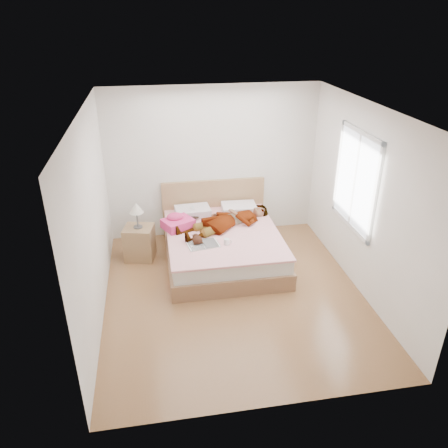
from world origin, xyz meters
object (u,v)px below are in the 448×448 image
(towel, at_px, (177,222))
(magazine, at_px, (203,244))
(coffee_mug, at_px, (227,242))
(plush_toy, at_px, (197,239))
(phone, at_px, (193,208))
(bed, at_px, (222,243))
(woman, at_px, (227,218))
(nightstand, at_px, (139,240))

(towel, distance_m, magazine, 0.73)
(coffee_mug, xyz_separation_m, plush_toy, (-0.43, 0.11, 0.02))
(phone, height_order, bed, bed)
(woman, height_order, towel, towel)
(woman, xyz_separation_m, nightstand, (-1.41, 0.06, -0.31))
(plush_toy, bearing_deg, bed, 41.16)
(phone, distance_m, magazine, 1.02)
(magazine, bearing_deg, woman, 53.02)
(magazine, bearing_deg, nightstand, 144.88)
(phone, xyz_separation_m, coffee_mug, (0.39, -1.05, -0.12))
(bed, relative_size, magazine, 4.15)
(woman, distance_m, bed, 0.40)
(phone, distance_m, bed, 0.80)
(towel, relative_size, nightstand, 0.59)
(phone, bearing_deg, nightstand, 175.17)
(bed, xyz_separation_m, nightstand, (-1.31, 0.22, 0.05))
(bed, height_order, magazine, bed)
(woman, xyz_separation_m, magazine, (-0.46, -0.61, -0.11))
(coffee_mug, bearing_deg, magazine, 173.06)
(bed, bearing_deg, coffee_mug, -91.02)
(woman, distance_m, magazine, 0.77)
(plush_toy, bearing_deg, nightstand, 145.20)
(nightstand, bearing_deg, phone, 20.52)
(nightstand, bearing_deg, magazine, -35.12)
(phone, xyz_separation_m, magazine, (0.04, -1.01, -0.16))
(bed, relative_size, coffee_mug, 16.59)
(nightstand, bearing_deg, bed, -9.63)
(towel, height_order, nightstand, nightstand)
(phone, bearing_deg, bed, -80.12)
(woman, xyz_separation_m, coffee_mug, (-0.11, -0.65, -0.07))
(nightstand, bearing_deg, coffee_mug, -28.67)
(woman, xyz_separation_m, phone, (-0.50, 0.40, 0.05))
(coffee_mug, relative_size, nightstand, 0.13)
(bed, distance_m, plush_toy, 0.66)
(magazine, xyz_separation_m, nightstand, (-0.95, 0.67, -0.20))
(woman, relative_size, phone, 19.73)
(woman, relative_size, plush_toy, 7.04)
(magazine, bearing_deg, towel, 117.29)
(phone, relative_size, plush_toy, 0.36)
(bed, bearing_deg, plush_toy, -138.84)
(phone, bearing_deg, plush_toy, -117.80)
(woman, height_order, bed, bed)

